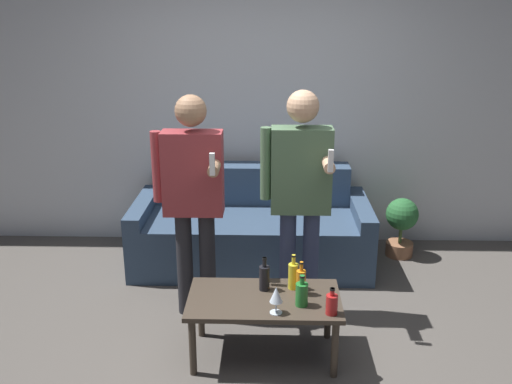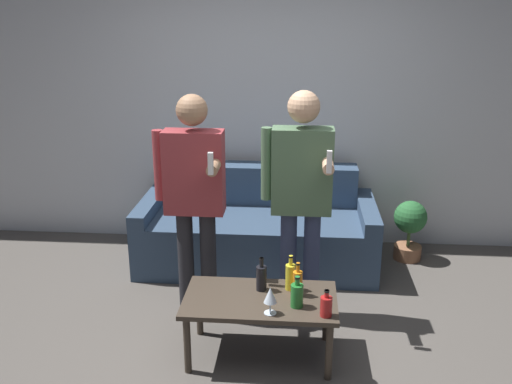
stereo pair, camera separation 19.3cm
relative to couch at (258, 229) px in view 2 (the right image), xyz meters
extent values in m
plane|color=#514C47|center=(0.06, -1.48, -0.29)|extent=(16.00, 16.00, 0.00)
cube|color=silver|center=(0.06, 0.51, 1.06)|extent=(8.00, 0.06, 2.70)
cube|color=#334760|center=(0.00, -0.18, -0.07)|extent=(1.71, 0.65, 0.45)
cube|color=#334760|center=(0.00, 0.28, 0.10)|extent=(1.71, 0.25, 0.79)
cube|color=#334760|center=(-0.92, -0.05, -0.01)|extent=(0.14, 0.91, 0.56)
cube|color=#334760|center=(0.92, -0.05, -0.01)|extent=(0.14, 0.91, 0.56)
cube|color=#3D3328|center=(0.13, -1.41, 0.10)|extent=(0.95, 0.52, 0.03)
cylinder|color=#3D3328|center=(-0.30, -1.63, -0.10)|extent=(0.04, 0.04, 0.38)
cylinder|color=#3D3328|center=(0.55, -1.63, -0.10)|extent=(0.04, 0.04, 0.38)
cylinder|color=#3D3328|center=(-0.30, -1.20, -0.10)|extent=(0.04, 0.04, 0.38)
cylinder|color=#3D3328|center=(0.55, -1.20, -0.10)|extent=(0.04, 0.04, 0.38)
cylinder|color=orange|center=(0.35, -1.36, 0.20)|extent=(0.06, 0.06, 0.16)
cylinder|color=orange|center=(0.35, -1.36, 0.31)|extent=(0.02, 0.02, 0.06)
cylinder|color=black|center=(0.35, -1.36, 0.33)|extent=(0.03, 0.03, 0.01)
cylinder|color=yellow|center=(0.31, -1.29, 0.20)|extent=(0.06, 0.06, 0.17)
cylinder|color=yellow|center=(0.31, -1.29, 0.32)|extent=(0.02, 0.02, 0.07)
cylinder|color=black|center=(0.31, -1.29, 0.35)|extent=(0.03, 0.03, 0.01)
cylinder|color=black|center=(0.13, -1.31, 0.20)|extent=(0.07, 0.07, 0.16)
cylinder|color=black|center=(0.13, -1.31, 0.31)|extent=(0.03, 0.03, 0.06)
cylinder|color=black|center=(0.13, -1.31, 0.34)|extent=(0.03, 0.03, 0.01)
cylinder|color=#23752D|center=(0.35, -1.50, 0.19)|extent=(0.08, 0.08, 0.14)
cylinder|color=#23752D|center=(0.35, -1.50, 0.29)|extent=(0.03, 0.03, 0.06)
cylinder|color=black|center=(0.35, -1.50, 0.31)|extent=(0.03, 0.03, 0.01)
cylinder|color=#B21E1E|center=(0.52, -1.60, 0.18)|extent=(0.07, 0.07, 0.12)
cylinder|color=#B21E1E|center=(0.52, -1.60, 0.26)|extent=(0.03, 0.03, 0.05)
cylinder|color=black|center=(0.52, -1.60, 0.28)|extent=(0.03, 0.03, 0.01)
cylinder|color=silver|center=(0.20, -1.59, 0.12)|extent=(0.07, 0.07, 0.01)
cylinder|color=silver|center=(0.20, -1.59, 0.16)|extent=(0.01, 0.01, 0.07)
cone|color=silver|center=(0.20, -1.59, 0.24)|extent=(0.08, 0.08, 0.10)
cylinder|color=#232328|center=(-0.45, -0.89, 0.09)|extent=(0.11, 0.11, 0.77)
cylinder|color=#232328|center=(-0.28, -0.89, 0.09)|extent=(0.11, 0.11, 0.77)
cube|color=#933338|center=(-0.37, -0.89, 0.76)|extent=(0.41, 0.18, 0.58)
sphere|color=#9E7556|center=(-0.37, -0.89, 1.19)|extent=(0.21, 0.21, 0.21)
cylinder|color=#933338|center=(-0.61, -0.89, 0.81)|extent=(0.07, 0.07, 0.49)
cylinder|color=#9E7556|center=(-0.20, -1.02, 0.85)|extent=(0.07, 0.26, 0.07)
cube|color=white|center=(-0.20, -1.18, 0.91)|extent=(0.03, 0.03, 0.14)
cylinder|color=navy|center=(0.28, -0.86, 0.10)|extent=(0.11, 0.11, 0.78)
cylinder|color=navy|center=(0.45, -0.86, 0.10)|extent=(0.11, 0.11, 0.78)
cube|color=#4C6B4C|center=(0.37, -0.86, 0.78)|extent=(0.41, 0.18, 0.59)
sphere|color=tan|center=(0.37, -0.86, 1.22)|extent=(0.22, 0.22, 0.22)
cylinder|color=#4C6B4C|center=(0.13, -0.86, 0.83)|extent=(0.07, 0.07, 0.50)
cylinder|color=tan|center=(0.53, -0.99, 0.87)|extent=(0.07, 0.26, 0.07)
cube|color=white|center=(0.53, -1.16, 0.93)|extent=(0.03, 0.03, 0.14)
cylinder|color=#936042|center=(1.31, 0.14, -0.23)|extent=(0.24, 0.24, 0.12)
cylinder|color=#476B38|center=(1.31, 0.14, -0.08)|extent=(0.03, 0.03, 0.17)
sphere|color=#286633|center=(1.31, 0.14, 0.10)|extent=(0.28, 0.28, 0.28)
camera|label=1|loc=(0.16, -4.56, 1.86)|focal=40.00mm
camera|label=2|loc=(0.35, -4.55, 1.86)|focal=40.00mm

